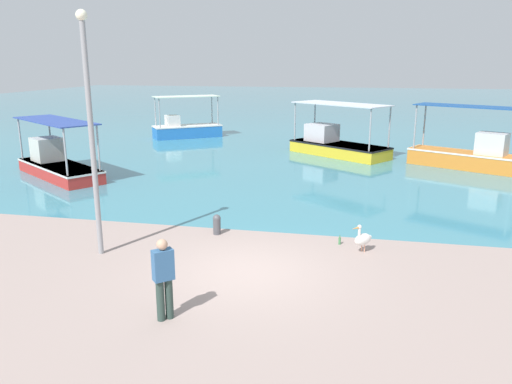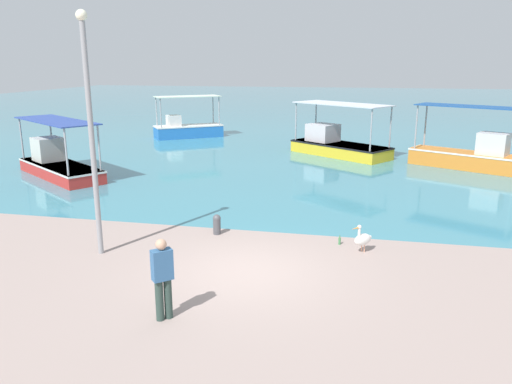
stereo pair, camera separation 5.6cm
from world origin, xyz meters
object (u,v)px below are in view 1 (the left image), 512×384
Objects in this scene: fisherman_standing at (164,277)px; fishing_boat_near_left at (186,128)px; fishing_boat_center at (57,163)px; fishing_boat_outer at (469,154)px; pelican at (363,239)px; glass_bottle at (340,241)px; lamp_post at (91,124)px; fishing_boat_far_right at (336,143)px; mooring_bollard at (217,224)px.

fishing_boat_near_left is at bearing 108.41° from fisherman_standing.
fishing_boat_center is 1.04× the size of fishing_boat_outer.
fishing_boat_outer is at bearing 67.76° from pelican.
lamp_post is at bearing -162.47° from glass_bottle.
fisherman_standing is (9.58, -11.22, 0.31)m from fishing_boat_center.
fishing_boat_center is 0.96× the size of fishing_boat_far_right.
fisherman_standing is (-8.83, -16.69, 0.21)m from fishing_boat_outer.
fishing_boat_center is at bearing -97.61° from fishing_boat_near_left.
glass_bottle is (12.81, -6.25, -0.49)m from fishing_boat_center.
fishing_boat_far_right is at bearing 93.33° from glass_bottle.
mooring_bollard is at bearing -68.06° from fishing_boat_near_left.
fisherman_standing is 5.98m from glass_bottle.
fishing_boat_near_left is at bearing 103.24° from lamp_post.
fishing_boat_outer reaches higher than fishing_boat_far_right.
fishing_boat_outer is 0.92× the size of fishing_boat_far_right.
fishing_boat_far_right reaches higher than mooring_bollard.
fishing_boat_far_right is 14.17m from glass_bottle.
fishing_boat_center is 6.88× the size of pelican.
mooring_bollard is 3.63m from glass_bottle.
lamp_post is 10.19× the size of mooring_bollard.
fishing_boat_outer is at bearing -20.55° from fishing_boat_far_right.
fishing_boat_near_left is 25.04m from fisherman_standing.
fisherman_standing is at bearing -123.02° from glass_bottle.
pelican is 0.13× the size of lamp_post.
fishing_boat_far_right is 17.23m from lamp_post.
fishing_boat_center is 15.02m from pelican.
fishing_boat_center is 20.39× the size of glass_bottle.
fisherman_standing is (7.91, -23.75, 0.28)m from fishing_boat_near_left.
pelican is at bearing -36.52° from glass_bottle.
fishing_boat_outer reaches higher than fishing_boat_center.
lamp_post reaches higher than fishing_boat_center.
fishing_boat_center is 11.04m from mooring_bollard.
fishing_boat_center is 9.04× the size of mooring_bollard.
fishing_boat_center reaches higher than pelican.
pelican is 0.47× the size of fisherman_standing.
glass_bottle is at bearing -26.03° from fishing_boat_center.
fishing_boat_far_right is (10.31, -4.65, 0.01)m from fishing_boat_near_left.
fishing_boat_far_right is 21.20× the size of glass_bottle.
fishing_boat_far_right is at bearing 159.45° from fishing_boat_outer.
lamp_post is 4.96m from fisherman_standing.
lamp_post is at bearing 135.26° from fisherman_standing.
fishing_boat_far_right is at bearing 82.82° from fisherman_standing.
fishing_boat_far_right is at bearing 78.68° from mooring_bollard.
fishing_boat_near_left is 7.58× the size of mooring_bollard.
mooring_bollard reaches higher than glass_bottle.
glass_bottle is at bearing -115.56° from fishing_boat_outer.
fishing_boat_center is 19.21m from fishing_boat_outer.
fishing_boat_far_right is at bearing -24.29° from fishing_boat_near_left.
fishing_boat_center is 14.34m from fishing_boat_far_right.
mooring_bollard is at bearing -128.55° from fishing_boat_outer.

